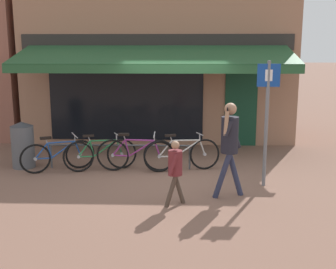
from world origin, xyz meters
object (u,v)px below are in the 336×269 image
object	(u,v)px
bicycle_green	(100,154)
parking_sign	(267,111)
bicycle_blue	(58,155)
bicycle_silver	(182,154)
bicycle_purple	(136,154)
pedestrian_child	(175,166)
pedestrian_adult	(230,139)
litter_bin	(23,145)

from	to	relation	value
bicycle_green	parking_sign	world-z (taller)	parking_sign
bicycle_blue	bicycle_silver	bearing A→B (deg)	-24.87
bicycle_purple	pedestrian_child	world-z (taller)	pedestrian_child
bicycle_green	bicycle_silver	xyz separation A→B (m)	(1.86, 0.02, 0.01)
bicycle_blue	pedestrian_adult	world-z (taller)	pedestrian_adult
bicycle_purple	bicycle_silver	xyz separation A→B (m)	(1.03, 0.09, -0.01)
pedestrian_adult	parking_sign	distance (m)	1.11
parking_sign	litter_bin	bearing A→B (deg)	167.76
bicycle_green	pedestrian_adult	xyz separation A→B (m)	(2.73, -1.67, 0.73)
bicycle_purple	pedestrian_adult	size ratio (longest dim) A/B	1.01
pedestrian_child	litter_bin	xyz separation A→B (m)	(-3.58, 2.30, -0.17)
bicycle_blue	pedestrian_adult	bearing A→B (deg)	-50.61
bicycle_green	pedestrian_adult	world-z (taller)	pedestrian_adult
bicycle_green	bicycle_silver	bearing A→B (deg)	-18.28
litter_bin	parking_sign	xyz separation A→B (m)	(5.35, -1.16, 0.98)
bicycle_silver	litter_bin	distance (m)	3.70
bicycle_purple	bicycle_green	bearing A→B (deg)	174.46
bicycle_green	pedestrian_child	bearing A→B (deg)	-69.60
bicycle_green	pedestrian_child	world-z (taller)	pedestrian_child
litter_bin	parking_sign	world-z (taller)	parking_sign
bicycle_green	bicycle_purple	xyz separation A→B (m)	(0.82, -0.07, 0.02)
bicycle_blue	bicycle_green	distance (m)	0.94
bicycle_green	bicycle_silver	size ratio (longest dim) A/B	0.93
bicycle_green	parking_sign	distance (m)	3.84
bicycle_purple	litter_bin	world-z (taller)	litter_bin
bicycle_green	bicycle_purple	world-z (taller)	bicycle_purple
bicycle_purple	bicycle_blue	bearing A→B (deg)	-178.82
pedestrian_adult	litter_bin	bearing A→B (deg)	-20.04
bicycle_green	bicycle_purple	distance (m)	0.83
bicycle_silver	parking_sign	world-z (taller)	parking_sign
parking_sign	bicycle_blue	bearing A→B (deg)	168.87
pedestrian_child	litter_bin	distance (m)	4.26
bicycle_blue	litter_bin	bearing A→B (deg)	134.61
parking_sign	pedestrian_child	bearing A→B (deg)	-147.24
pedestrian_child	litter_bin	size ratio (longest dim) A/B	1.09
bicycle_silver	pedestrian_child	bearing A→B (deg)	-107.11
bicycle_purple	bicycle_silver	bearing A→B (deg)	4.29
bicycle_blue	pedestrian_child	size ratio (longest dim) A/B	1.29
bicycle_blue	bicycle_purple	distance (m)	1.76
pedestrian_adult	litter_bin	size ratio (longest dim) A/B	1.65
bicycle_blue	parking_sign	xyz separation A→B (m)	(4.45, -0.88, 1.16)
parking_sign	bicycle_purple	bearing A→B (deg)	160.92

